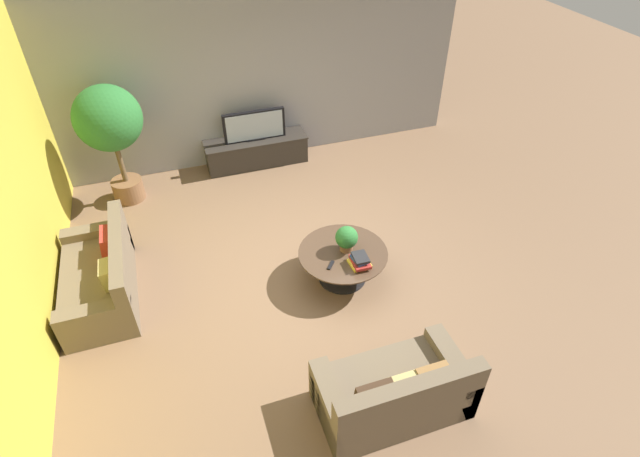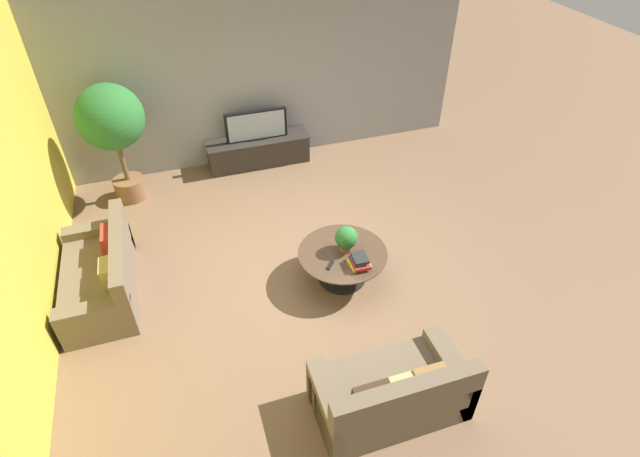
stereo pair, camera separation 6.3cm
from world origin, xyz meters
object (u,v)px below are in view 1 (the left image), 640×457
television (254,126)px  coffee_table (343,260)px  media_console (257,151)px  potted_plant_tabletop (347,238)px  couch_by_wall (102,278)px  couch_near_entry (394,392)px  potted_palm_tall (110,125)px

television → coffee_table: (0.40, -3.23, -0.42)m
media_console → coffee_table: 3.26m
media_console → potted_plant_tabletop: (0.46, -3.20, 0.39)m
media_console → couch_by_wall: size_ratio=1.04×
television → couch_near_entry: size_ratio=0.70×
media_console → couch_near_entry: couch_near_entry is taller
media_console → potted_plant_tabletop: bearing=-81.8°
coffee_table → couch_near_entry: (-0.20, -1.98, -0.03)m
potted_palm_tall → couch_by_wall: bearing=-100.0°
couch_near_entry → potted_palm_tall: (-2.42, 4.83, 1.03)m
couch_near_entry → potted_palm_tall: bearing=-63.4°
television → potted_palm_tall: potted_palm_tall is taller
coffee_table → potted_palm_tall: potted_palm_tall is taller
media_console → couch_near_entry: bearing=-87.8°
media_console → couch_by_wall: bearing=-135.7°
media_console → television: bearing=-90.0°
media_console → potted_palm_tall: (-2.21, -0.38, 1.07)m
coffee_table → couch_near_entry: bearing=-95.7°
coffee_table → couch_near_entry: couch_near_entry is taller
television → couch_by_wall: (-2.59, -2.53, -0.46)m
couch_near_entry → potted_plant_tabletop: couch_near_entry is taller
potted_palm_tall → coffee_table: bearing=-47.4°
television → coffee_table: size_ratio=0.92×
media_console → potted_plant_tabletop: 3.25m
television → potted_plant_tabletop: 3.23m
media_console → coffee_table: media_console is taller
media_console → television: (0.00, -0.00, 0.49)m
media_console → coffee_table: bearing=-82.9°
television → couch_near_entry: bearing=-87.8°
potted_palm_tall → television: bearing=9.8°
potted_palm_tall → potted_plant_tabletop: 3.94m
media_console → couch_by_wall: couch_by_wall is taller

